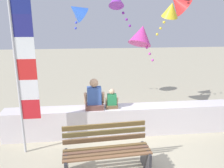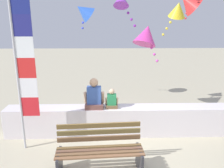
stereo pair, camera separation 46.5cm
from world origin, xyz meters
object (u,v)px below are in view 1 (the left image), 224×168
(flag_banner, at_px, (23,66))
(kite_purple, at_px, (117,0))
(park_bench, at_px, (106,151))
(kite_magenta, at_px, (141,35))
(person_adult, at_px, (94,97))
(kite_blue, at_px, (77,11))
(kite_yellow, at_px, (171,10))
(kite_red, at_px, (179,3))
(person_child, at_px, (112,100))

(flag_banner, distance_m, kite_purple, 3.44)
(park_bench, relative_size, kite_magenta, 1.45)
(person_adult, distance_m, kite_magenta, 2.52)
(kite_blue, height_order, kite_yellow, kite_blue)
(kite_purple, relative_size, kite_red, 0.98)
(kite_yellow, bearing_deg, kite_purple, -176.58)
(park_bench, height_order, kite_purple, kite_purple)
(flag_banner, height_order, kite_purple, kite_purple)
(park_bench, height_order, kite_blue, kite_blue)
(person_child, xyz_separation_m, kite_magenta, (1.05, 1.50, 1.48))
(kite_purple, height_order, kite_red, kite_red)
(kite_blue, bearing_deg, kite_yellow, -11.56)
(person_child, distance_m, kite_purple, 2.97)
(kite_purple, bearing_deg, kite_blue, 149.70)
(kite_red, bearing_deg, kite_yellow, -119.18)
(park_bench, relative_size, kite_purple, 1.61)
(person_adult, height_order, kite_yellow, kite_yellow)
(kite_purple, bearing_deg, kite_red, 31.87)
(person_child, height_order, kite_blue, kite_blue)
(person_adult, distance_m, flag_banner, 1.80)
(flag_banner, distance_m, kite_red, 6.18)
(person_child, relative_size, kite_blue, 0.52)
(flag_banner, relative_size, kite_red, 3.17)
(person_child, relative_size, kite_yellow, 0.46)
(kite_red, bearing_deg, flag_banner, -140.89)
(kite_blue, xyz_separation_m, kite_yellow, (2.83, -0.58, 0.01))
(person_adult, bearing_deg, person_child, 0.04)
(park_bench, bearing_deg, kite_magenta, 66.00)
(person_child, relative_size, kite_red, 0.46)
(park_bench, xyz_separation_m, kite_yellow, (2.26, 3.19, 2.69))
(kite_blue, bearing_deg, flag_banner, -109.18)
(park_bench, xyz_separation_m, person_adult, (-0.17, 1.44, 0.60))
(flag_banner, bearing_deg, kite_yellow, 31.34)
(flag_banner, relative_size, kite_magenta, 2.92)
(flag_banner, relative_size, kite_purple, 3.25)
(person_adult, distance_m, kite_blue, 3.15)
(kite_yellow, bearing_deg, kite_magenta, -165.71)
(flag_banner, relative_size, kite_blue, 3.57)
(flag_banner, distance_m, kite_blue, 3.31)
(person_adult, xyz_separation_m, flag_banner, (-1.43, -0.60, 0.91))
(person_child, relative_size, flag_banner, 0.15)
(park_bench, distance_m, person_child, 1.55)
(kite_magenta, bearing_deg, kite_purple, 168.97)
(kite_magenta, bearing_deg, kite_red, 43.83)
(person_adult, relative_size, kite_blue, 0.80)
(kite_purple, bearing_deg, kite_yellow, 3.42)
(person_adult, relative_size, kite_purple, 0.73)
(person_child, height_order, kite_yellow, kite_yellow)
(park_bench, distance_m, kite_purple, 4.31)
(person_child, bearing_deg, park_bench, -100.32)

